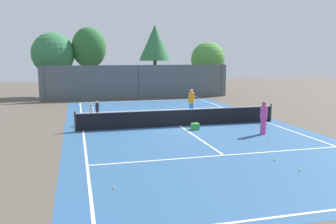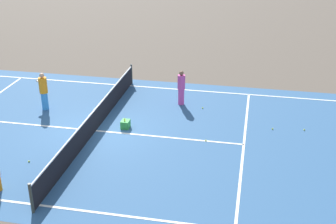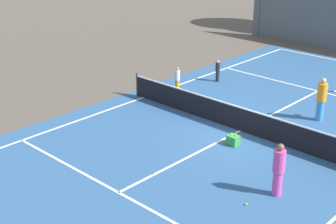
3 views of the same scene
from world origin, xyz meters
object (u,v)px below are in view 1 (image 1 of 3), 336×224
at_px(tennis_ball_0, 155,108).
at_px(player_0, 92,115).
at_px(player_1, 191,102).
at_px(ball_crate, 195,127).
at_px(player_3, 97,109).
at_px(tennis_ball_5, 124,123).
at_px(tennis_ball_3, 268,139).
at_px(tennis_ball_8, 147,126).
at_px(tennis_ball_2, 151,108).
at_px(tennis_ball_4, 300,170).
at_px(tennis_ball_6, 113,188).
at_px(tennis_ball_1, 275,160).
at_px(tennis_ball_7, 210,145).
at_px(player_2, 264,117).

bearing_deg(tennis_ball_0, player_0, -132.98).
bearing_deg(player_1, ball_crate, -105.59).
height_order(player_3, tennis_ball_5, player_3).
xyz_separation_m(tennis_ball_0, tennis_ball_3, (3.17, -11.43, 0.00)).
bearing_deg(player_3, tennis_ball_8, -57.70).
distance_m(player_3, tennis_ball_2, 5.34).
xyz_separation_m(tennis_ball_2, tennis_ball_4, (1.98, -16.28, 0.00)).
bearing_deg(ball_crate, player_0, 151.84).
relative_size(tennis_ball_6, tennis_ball_8, 1.00).
distance_m(player_0, tennis_ball_1, 11.41).
distance_m(tennis_ball_0, tennis_ball_7, 11.98).
xyz_separation_m(tennis_ball_3, tennis_ball_5, (-6.30, 5.88, 0.00)).
height_order(tennis_ball_0, tennis_ball_7, same).
height_order(player_2, tennis_ball_1, player_2).
height_order(player_1, ball_crate, player_1).
bearing_deg(tennis_ball_4, player_2, 72.74).
xyz_separation_m(player_2, tennis_ball_2, (-3.77, 10.51, -0.85)).
bearing_deg(tennis_ball_5, tennis_ball_3, -43.02).
bearing_deg(player_3, tennis_ball_4, -64.48).
height_order(tennis_ball_4, tennis_ball_6, same).
relative_size(tennis_ball_4, tennis_ball_6, 1.00).
height_order(tennis_ball_2, tennis_ball_8, same).
xyz_separation_m(tennis_ball_0, tennis_ball_8, (-2.03, -6.94, 0.00)).
bearing_deg(tennis_ball_4, tennis_ball_8, 112.25).
bearing_deg(tennis_ball_8, tennis_ball_3, -40.83).
xyz_separation_m(player_1, tennis_ball_1, (-0.10, -10.71, -0.91)).
height_order(player_3, tennis_ball_1, player_3).
xyz_separation_m(player_3, tennis_ball_6, (-0.32, -13.22, -0.53)).
height_order(ball_crate, tennis_ball_2, ball_crate).
bearing_deg(tennis_ball_8, tennis_ball_7, -69.13).
relative_size(player_2, tennis_ball_2, 26.21).
distance_m(player_2, tennis_ball_6, 10.25).
bearing_deg(player_2, tennis_ball_3, -106.74).
distance_m(ball_crate, tennis_ball_2, 8.59).
xyz_separation_m(tennis_ball_2, tennis_ball_5, (-2.86, -5.75, 0.00)).
bearing_deg(tennis_ball_6, player_1, 61.66).
bearing_deg(tennis_ball_6, tennis_ball_0, 73.11).
distance_m(tennis_ball_1, tennis_ball_3, 3.67).
relative_size(player_2, tennis_ball_6, 26.21).
bearing_deg(tennis_ball_1, tennis_ball_3, 63.68).
height_order(ball_crate, tennis_ball_5, ball_crate).
bearing_deg(player_1, tennis_ball_0, 112.18).
bearing_deg(tennis_ball_6, tennis_ball_8, 72.64).
distance_m(player_2, tennis_ball_0, 10.93).
bearing_deg(player_2, tennis_ball_1, -114.02).
bearing_deg(tennis_ball_5, player_2, -35.68).
relative_size(player_1, tennis_ball_2, 27.81).
height_order(player_3, tennis_ball_2, player_3).
relative_size(player_3, tennis_ball_3, 16.72).
xyz_separation_m(tennis_ball_1, tennis_ball_3, (1.63, 3.29, 0.00)).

